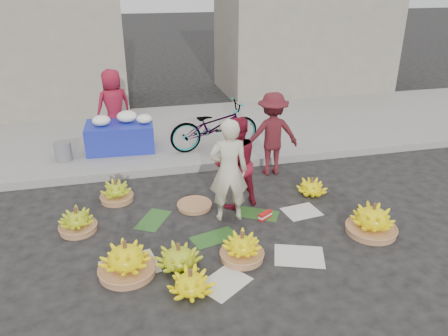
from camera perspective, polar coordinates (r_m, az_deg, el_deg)
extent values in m
plane|color=black|center=(6.47, -0.78, -8.05)|extent=(80.00, 80.00, 0.00)
cube|color=gray|center=(8.35, -4.18, 0.21)|extent=(40.00, 0.25, 0.15)
cube|color=gray|center=(10.29, -6.19, 4.71)|extent=(40.00, 4.00, 0.12)
cube|color=gray|center=(12.93, -27.06, 15.13)|extent=(6.00, 3.00, 4.00)
cube|color=gray|center=(14.28, 10.56, 19.85)|extent=(5.00, 3.00, 5.00)
cylinder|color=#A36A44|center=(5.73, -12.50, -12.92)|extent=(0.70, 0.70, 0.09)
cylinder|color=#533521|center=(5.52, -12.85, -9.84)|extent=(0.05, 0.05, 0.12)
cylinder|color=#533521|center=(5.57, -5.99, -10.33)|extent=(0.05, 0.05, 0.12)
cylinder|color=#533521|center=(5.19, -4.43, -13.61)|extent=(0.05, 0.05, 0.12)
cylinder|color=#A36A44|center=(5.86, 2.35, -11.34)|extent=(0.56, 0.56, 0.09)
cylinder|color=#533521|center=(5.69, 2.40, -8.88)|extent=(0.05, 0.05, 0.12)
cylinder|color=#A36A44|center=(6.72, 18.64, -7.65)|extent=(0.71, 0.71, 0.09)
cylinder|color=#533521|center=(6.54, 19.07, -4.84)|extent=(0.05, 0.05, 0.12)
cylinder|color=#533521|center=(7.50, 11.42, -1.67)|extent=(0.05, 0.05, 0.12)
cylinder|color=#A36A44|center=(6.76, -18.49, -7.46)|extent=(0.52, 0.52, 0.09)
cylinder|color=#533521|center=(6.62, -18.80, -5.40)|extent=(0.05, 0.05, 0.12)
cylinder|color=#A36A44|center=(7.44, -13.79, -3.83)|extent=(0.52, 0.52, 0.09)
cylinder|color=#533521|center=(7.32, -14.00, -1.91)|extent=(0.05, 0.05, 0.12)
cylinder|color=#A36A44|center=(7.05, -3.87, -4.92)|extent=(0.56, 0.56, 0.06)
cube|color=red|center=(6.74, 5.41, -6.16)|extent=(0.25, 0.20, 0.10)
imported|color=beige|center=(6.38, 0.59, -0.38)|extent=(0.62, 0.45, 1.59)
imported|color=maroon|center=(6.78, 1.57, 0.63)|extent=(0.86, 0.76, 1.49)
imported|color=maroon|center=(8.01, 6.29, 4.43)|extent=(1.03, 0.64, 1.54)
cube|color=#18229F|center=(9.19, -13.38, 4.04)|extent=(1.38, 0.91, 0.56)
ellipsoid|color=white|center=(9.02, -15.73, 5.96)|extent=(0.36, 0.36, 0.20)
ellipsoid|color=white|center=(9.12, -12.57, 6.55)|extent=(0.40, 0.40, 0.22)
ellipsoid|color=white|center=(8.98, -10.37, 6.30)|extent=(0.31, 0.31, 0.17)
cylinder|color=slate|center=(8.98, -20.27, 2.04)|extent=(0.32, 0.32, 0.36)
imported|color=maroon|center=(9.54, -14.21, 7.85)|extent=(0.89, 0.75, 1.55)
imported|color=gray|center=(8.91, -1.27, 5.50)|extent=(0.82, 1.90, 0.97)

